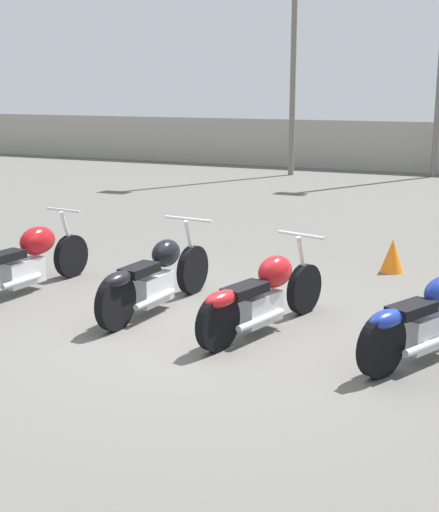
{
  "coord_description": "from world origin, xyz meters",
  "views": [
    {
      "loc": [
        3.09,
        -6.38,
        2.5
      ],
      "look_at": [
        0.0,
        0.7,
        0.65
      ],
      "focal_mm": 50.0,
      "sensor_mm": 36.0,
      "label": 1
    }
  ],
  "objects_px": {
    "motorcycle_slot_1": "(155,277)",
    "traffic_cone_far": "(392,256)",
    "motorcycle_slot_0": "(26,259)",
    "motorcycle_slot_2": "(262,295)",
    "motorcycle_slot_3": "(428,318)"
  },
  "relations": [
    {
      "from": "motorcycle_slot_1",
      "to": "traffic_cone_far",
      "type": "bearing_deg",
      "value": 58.38
    },
    {
      "from": "motorcycle_slot_0",
      "to": "motorcycle_slot_2",
      "type": "distance_m",
      "value": 3.2
    },
    {
      "from": "motorcycle_slot_1",
      "to": "motorcycle_slot_2",
      "type": "bearing_deg",
      "value": -1.51
    },
    {
      "from": "motorcycle_slot_1",
      "to": "motorcycle_slot_3",
      "type": "relative_size",
      "value": 1.14
    },
    {
      "from": "motorcycle_slot_0",
      "to": "motorcycle_slot_2",
      "type": "bearing_deg",
      "value": 2.55
    },
    {
      "from": "motorcycle_slot_0",
      "to": "traffic_cone_far",
      "type": "xyz_separation_m",
      "value": [
        3.98,
        2.78,
        -0.18
      ]
    },
    {
      "from": "motorcycle_slot_1",
      "to": "motorcycle_slot_3",
      "type": "bearing_deg",
      "value": 0.61
    },
    {
      "from": "motorcycle_slot_0",
      "to": "motorcycle_slot_3",
      "type": "bearing_deg",
      "value": 2.95
    },
    {
      "from": "motorcycle_slot_1",
      "to": "motorcycle_slot_2",
      "type": "height_order",
      "value": "motorcycle_slot_1"
    },
    {
      "from": "motorcycle_slot_2",
      "to": "motorcycle_slot_3",
      "type": "xyz_separation_m",
      "value": [
        1.68,
        -0.09,
        0.0
      ]
    },
    {
      "from": "motorcycle_slot_3",
      "to": "traffic_cone_far",
      "type": "relative_size",
      "value": 4.1
    },
    {
      "from": "motorcycle_slot_0",
      "to": "motorcycle_slot_3",
      "type": "xyz_separation_m",
      "value": [
        4.87,
        -0.31,
        -0.01
      ]
    },
    {
      "from": "motorcycle_slot_0",
      "to": "traffic_cone_far",
      "type": "height_order",
      "value": "motorcycle_slot_0"
    },
    {
      "from": "motorcycle_slot_0",
      "to": "motorcycle_slot_2",
      "type": "relative_size",
      "value": 1.05
    },
    {
      "from": "motorcycle_slot_0",
      "to": "motorcycle_slot_3",
      "type": "height_order",
      "value": "motorcycle_slot_3"
    }
  ]
}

